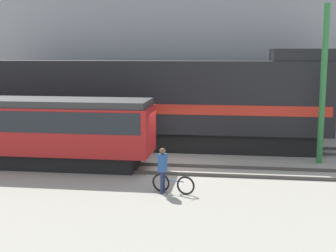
% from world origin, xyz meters
% --- Properties ---
extents(ground_plane, '(120.00, 120.00, 0.00)m').
position_xyz_m(ground_plane, '(0.00, 0.00, 0.00)').
color(ground_plane, '#9E998C').
extents(track_near, '(60.00, 1.50, 0.14)m').
position_xyz_m(track_near, '(0.00, -0.92, 0.07)').
color(track_near, '#47423D').
rests_on(track_near, ground).
extents(track_far, '(60.00, 1.51, 0.14)m').
position_xyz_m(track_far, '(0.00, 3.83, 0.07)').
color(track_far, '#47423D').
rests_on(track_far, ground).
extents(building_backdrop, '(35.50, 6.00, 9.12)m').
position_xyz_m(building_backdrop, '(0.00, 10.51, 4.56)').
color(building_backdrop, '#99999E').
rests_on(building_backdrop, ground).
extents(freight_locomotive, '(17.91, 3.04, 5.24)m').
position_xyz_m(freight_locomotive, '(-1.10, 3.83, 2.44)').
color(freight_locomotive, black).
rests_on(freight_locomotive, ground).
extents(streetcar, '(10.97, 2.54, 3.05)m').
position_xyz_m(streetcar, '(-6.09, -0.92, 1.74)').
color(streetcar, black).
rests_on(streetcar, ground).
extents(bicycle, '(1.62, 0.58, 0.75)m').
position_xyz_m(bicycle, '(0.76, -4.11, 0.35)').
color(bicycle, black).
rests_on(bicycle, ground).
extents(person, '(0.30, 0.40, 1.68)m').
position_xyz_m(person, '(0.38, -4.16, 1.02)').
color(person, '#232D4C').
rests_on(person, ground).
extents(utility_pole_center, '(0.27, 0.27, 7.22)m').
position_xyz_m(utility_pole_center, '(6.87, 1.45, 3.61)').
color(utility_pole_center, '#2D7238').
rests_on(utility_pole_center, ground).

